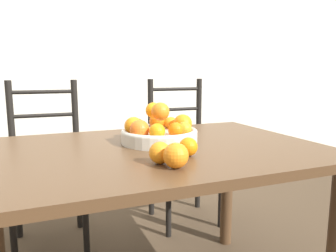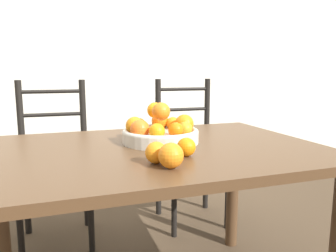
% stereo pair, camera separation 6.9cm
% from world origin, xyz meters
% --- Properties ---
extents(wall_back, '(8.00, 0.06, 2.60)m').
position_xyz_m(wall_back, '(0.00, 1.55, 1.30)').
color(wall_back, silver).
rests_on(wall_back, ground_plane).
extents(dining_table, '(1.42, 0.94, 0.75)m').
position_xyz_m(dining_table, '(0.00, 0.00, 0.64)').
color(dining_table, '#4C331E').
rests_on(dining_table, ground_plane).
extents(fruit_bowl, '(0.33, 0.33, 0.18)m').
position_xyz_m(fruit_bowl, '(0.07, 0.08, 0.80)').
color(fruit_bowl, beige).
rests_on(fruit_bowl, dining_table).
extents(orange_loose_0, '(0.07, 0.07, 0.07)m').
position_xyz_m(orange_loose_0, '(-0.04, -0.24, 0.78)').
color(orange_loose_0, orange).
rests_on(orange_loose_0, dining_table).
extents(orange_loose_1, '(0.07, 0.07, 0.07)m').
position_xyz_m(orange_loose_1, '(0.09, -0.18, 0.78)').
color(orange_loose_1, orange).
rests_on(orange_loose_1, dining_table).
extents(orange_loose_2, '(0.08, 0.08, 0.08)m').
position_xyz_m(orange_loose_2, '(-0.01, -0.31, 0.79)').
color(orange_loose_2, orange).
rests_on(orange_loose_2, dining_table).
extents(chair_left, '(0.43, 0.41, 1.00)m').
position_xyz_m(chair_left, '(-0.38, 0.81, 0.48)').
color(chair_left, black).
rests_on(chair_left, ground_plane).
extents(chair_right, '(0.43, 0.41, 1.00)m').
position_xyz_m(chair_right, '(0.52, 0.81, 0.48)').
color(chair_right, black).
rests_on(chair_right, ground_plane).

